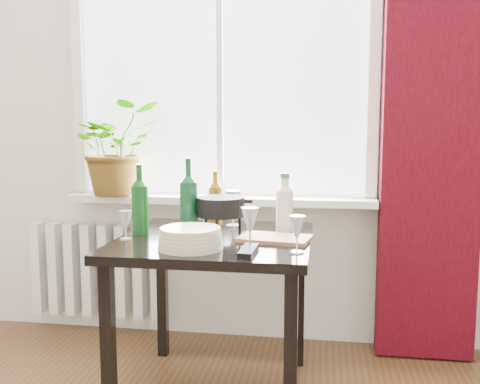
% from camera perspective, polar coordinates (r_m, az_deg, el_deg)
% --- Properties ---
extents(window, '(1.72, 0.08, 1.62)m').
position_cam_1_polar(window, '(3.05, -2.05, 13.95)').
color(window, white).
rests_on(window, ground).
extents(windowsill, '(1.72, 0.20, 0.04)m').
position_cam_1_polar(windowsill, '(2.99, -2.24, -0.80)').
color(windowsill, white).
rests_on(windowsill, ground).
extents(curtain, '(0.50, 0.12, 2.56)m').
position_cam_1_polar(curtain, '(2.93, 19.86, 7.86)').
color(curtain, '#34040D').
rests_on(curtain, ground).
extents(radiator, '(0.80, 0.10, 0.55)m').
position_cam_1_polar(radiator, '(3.33, -14.98, -8.03)').
color(radiator, white).
rests_on(radiator, ground).
extents(table, '(0.85, 0.85, 0.74)m').
position_cam_1_polar(table, '(2.43, -2.65, -6.93)').
color(table, black).
rests_on(table, ground).
extents(potted_plant, '(0.63, 0.62, 0.53)m').
position_cam_1_polar(potted_plant, '(3.10, -13.07, 4.58)').
color(potted_plant, '#40771F').
rests_on(potted_plant, windowsill).
extents(wine_bottle_left, '(0.09, 0.09, 0.33)m').
position_cam_1_polar(wine_bottle_left, '(2.49, -10.62, -0.70)').
color(wine_bottle_left, '#0B3B11').
rests_on(wine_bottle_left, table).
extents(wine_bottle_right, '(0.10, 0.10, 0.35)m').
position_cam_1_polar(wine_bottle_right, '(2.48, -5.49, -0.31)').
color(wine_bottle_right, '#0B3B1D').
rests_on(wine_bottle_right, table).
extents(bottle_amber, '(0.07, 0.07, 0.28)m').
position_cam_1_polar(bottle_amber, '(2.68, -2.63, -0.55)').
color(bottle_amber, brown).
rests_on(bottle_amber, table).
extents(cleaning_bottle, '(0.10, 0.10, 0.28)m').
position_cam_1_polar(cleaning_bottle, '(2.49, 4.78, -1.15)').
color(cleaning_bottle, silver).
rests_on(cleaning_bottle, table).
extents(wineglass_front_right, '(0.09, 0.09, 0.17)m').
position_cam_1_polar(wineglass_front_right, '(2.17, 1.08, -3.78)').
color(wineglass_front_right, silver).
rests_on(wineglass_front_right, table).
extents(wineglass_far_right, '(0.08, 0.08, 0.15)m').
position_cam_1_polar(wineglass_far_right, '(2.10, 6.09, -4.47)').
color(wineglass_far_right, silver).
rests_on(wineglass_far_right, table).
extents(wineglass_back_center, '(0.09, 0.09, 0.18)m').
position_cam_1_polar(wineglass_back_center, '(2.64, -0.75, -1.69)').
color(wineglass_back_center, white).
rests_on(wineglass_back_center, table).
extents(wineglass_back_left, '(0.08, 0.08, 0.17)m').
position_cam_1_polar(wineglass_back_left, '(2.59, -3.92, -2.09)').
color(wineglass_back_left, silver).
rests_on(wineglass_back_left, table).
extents(wineglass_front_left, '(0.07, 0.07, 0.13)m').
position_cam_1_polar(wineglass_front_left, '(2.39, -12.11, -3.45)').
color(wineglass_front_left, silver).
rests_on(wineglass_front_left, table).
extents(plate_stack, '(0.27, 0.27, 0.08)m').
position_cam_1_polar(plate_stack, '(2.18, -5.30, -4.96)').
color(plate_stack, beige).
rests_on(plate_stack, table).
extents(fondue_pot, '(0.31, 0.29, 0.17)m').
position_cam_1_polar(fondue_pot, '(2.46, -2.06, -2.50)').
color(fondue_pot, black).
rests_on(fondue_pot, table).
extents(tv_remote, '(0.06, 0.19, 0.02)m').
position_cam_1_polar(tv_remote, '(2.10, 0.90, -6.26)').
color(tv_remote, black).
rests_on(tv_remote, table).
extents(cutting_board, '(0.33, 0.25, 0.02)m').
position_cam_1_polar(cutting_board, '(2.34, 3.72, -4.95)').
color(cutting_board, '#9D6147').
rests_on(cutting_board, table).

